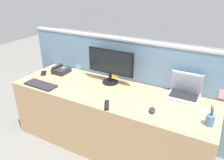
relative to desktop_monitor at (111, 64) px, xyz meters
name	(u,v)px	position (x,y,z in m)	size (l,w,h in m)	color
ground_plane	(110,142)	(0.11, -0.21, -0.94)	(10.00, 10.00, 0.00)	slate
desk	(110,118)	(0.11, -0.21, -0.59)	(2.27, 0.72, 0.70)	tan
cubicle_divider	(125,86)	(0.11, 0.19, -0.33)	(2.74, 0.08, 1.20)	#6084A3
desktop_monitor	(111,64)	(0.00, 0.00, 0.00)	(0.57, 0.19, 0.40)	black
laptop	(185,91)	(0.84, 0.07, -0.17)	(0.32, 0.25, 0.26)	#B2B5BC
desk_phone	(61,70)	(-0.71, -0.05, -0.20)	(0.18, 0.20, 0.10)	#232328
keyboard_main	(41,85)	(-0.66, -0.46, -0.22)	(0.40, 0.15, 0.02)	#232328
computer_mouse_right_hand	(152,110)	(0.65, -0.37, -0.22)	(0.06, 0.10, 0.03)	#232328
pen_cup	(210,120)	(1.14, -0.34, -0.18)	(0.07, 0.07, 0.18)	#4C7093
cell_phone_white_slab	(206,113)	(1.10, -0.16, -0.23)	(0.06, 0.15, 0.01)	silver
cell_phone_black_slab	(44,73)	(-0.90, -0.18, -0.23)	(0.07, 0.15, 0.01)	black
tv_remote	(107,105)	(0.23, -0.48, -0.23)	(0.04, 0.17, 0.02)	black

